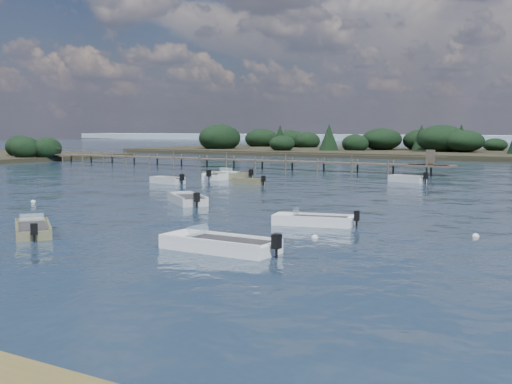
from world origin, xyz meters
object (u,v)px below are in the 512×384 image
Objects in this scene: jetty at (230,160)px; tender_far_grey_b at (407,180)px; tender_far_white at (249,183)px; dinghy_mid_grey at (187,201)px; dinghy_near_olive at (33,231)px; dinghy_mid_white_a at (219,247)px; dinghy_extra_a at (221,177)px; tender_far_grey at (167,182)px; dinghy_extra_b at (227,177)px; dinghy_mid_white_b at (313,222)px.

tender_far_grey_b is at bearing -21.06° from jetty.
tender_far_white is 0.69× the size of dinghy_mid_grey.
dinghy_near_olive is at bearing -98.69° from tender_far_grey_b.
dinghy_mid_white_a is 37.46m from dinghy_extra_a.
dinghy_extra_a is 0.07× the size of jetty.
dinghy_near_olive is at bearing -84.38° from dinghy_mid_grey.
dinghy_mid_white_a is (4.17, -36.70, -0.02)m from tender_far_grey_b.
dinghy_extra_a is (-5.57, 3.75, 0.03)m from tender_far_white.
jetty is at bearing 113.40° from dinghy_near_olive.
dinghy_near_olive is 0.07× the size of jetty.
tender_far_grey_b is 17.94m from dinghy_extra_a.
tender_far_white is (-11.41, -9.53, -0.03)m from tender_far_grey_b.
dinghy_near_olive is at bearing -78.76° from tender_far_white.
tender_far_grey_b is 22.16m from tender_far_grey.
dinghy_extra_b reaches higher than tender_far_grey_b.
tender_far_grey is at bearing -100.37° from dinghy_extra_a.
dinghy_near_olive is (10.88, -32.66, -0.04)m from dinghy_extra_b.
dinghy_near_olive is 0.94× the size of dinghy_mid_white_b.
dinghy_mid_grey reaches higher than tender_far_white.
tender_far_grey is 1.19× the size of tender_far_white.
tender_far_grey_b is 28.70m from dinghy_mid_white_b.
dinghy_extra_b is at bearing 108.43° from dinghy_near_olive.
dinghy_near_olive is 28.15m from tender_far_grey.
dinghy_mid_white_a is 1.42× the size of tender_far_grey.
dinghy_extra_b is at bearing 132.12° from dinghy_mid_white_b.
dinghy_extra_b is 6.81m from tender_far_white.
tender_far_grey_b is at bearing 18.80° from dinghy_extra_a.
dinghy_extra_a reaches higher than dinghy_extra_b.
dinghy_mid_grey is at bearing -73.67° from tender_far_white.
tender_far_white is 0.70× the size of dinghy_mid_white_b.
dinghy_extra_a is (-21.14, 30.92, 0.02)m from dinghy_mid_white_a.
dinghy_extra_a is at bearing 124.36° from dinghy_mid_white_a.
tender_far_grey_b reaches higher than dinghy_mid_white_a.
dinghy_mid_white_a is 56.14m from jetty.
tender_far_grey is 0.83× the size of dinghy_mid_grey.
dinghy_extra_b reaches higher than dinghy_mid_grey.
dinghy_extra_b reaches higher than dinghy_near_olive.
jetty is (-9.93, 15.43, 0.81)m from dinghy_extra_b.
dinghy_extra_b is at bearing 123.47° from dinghy_mid_white_a.
dinghy_mid_white_a is at bearing -83.52° from tender_far_grey_b.
dinghy_extra_a is at bearing 118.21° from dinghy_mid_grey.
dinghy_extra_b is 0.08× the size of jetty.
tender_far_grey_b is 1.22× the size of tender_far_white.
dinghy_mid_white_a is at bearing -90.95° from dinghy_mid_white_b.
tender_far_grey_b is (5.78, 37.85, 0.04)m from dinghy_near_olive.
dinghy_near_olive is at bearing -173.40° from dinghy_mid_white_a.
tender_far_grey is at bearing 132.89° from dinghy_mid_white_a.
tender_far_grey reaches higher than tender_far_white.
dinghy_extra_b reaches higher than dinghy_mid_white_b.
dinghy_mid_white_a is (20.83, -31.51, -0.02)m from dinghy_extra_b.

